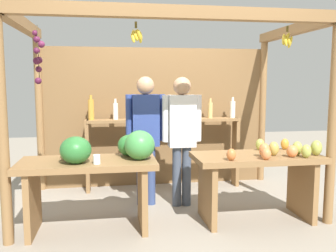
% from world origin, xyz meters
% --- Properties ---
extents(ground_plane, '(12.00, 12.00, 0.00)m').
position_xyz_m(ground_plane, '(0.00, 0.00, 0.00)').
color(ground_plane, gray).
rests_on(ground_plane, ground).
extents(market_stall, '(3.39, 1.89, 2.22)m').
position_xyz_m(market_stall, '(-0.01, 0.42, 1.29)').
color(market_stall, olive).
rests_on(market_stall, ground).
extents(fruit_counter_left, '(1.38, 0.64, 1.03)m').
position_xyz_m(fruit_counter_left, '(-0.81, -0.67, 0.67)').
color(fruit_counter_left, olive).
rests_on(fruit_counter_left, ground).
extents(fruit_counter_right, '(1.39, 0.65, 0.89)m').
position_xyz_m(fruit_counter_right, '(0.93, -0.68, 0.56)').
color(fruit_counter_right, olive).
rests_on(fruit_counter_right, ground).
extents(bottle_shelf_unit, '(2.17, 0.22, 1.34)m').
position_xyz_m(bottle_shelf_unit, '(0.07, 0.67, 0.81)').
color(bottle_shelf_unit, olive).
rests_on(bottle_shelf_unit, ground).
extents(vendor_man, '(0.48, 0.21, 1.58)m').
position_xyz_m(vendor_man, '(-0.24, 0.02, 0.94)').
color(vendor_man, '#37497B').
rests_on(vendor_man, ground).
extents(vendor_woman, '(0.48, 0.21, 1.57)m').
position_xyz_m(vendor_woman, '(0.18, -0.09, 0.94)').
color(vendor_woman, '#434E61').
rests_on(vendor_woman, ground).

